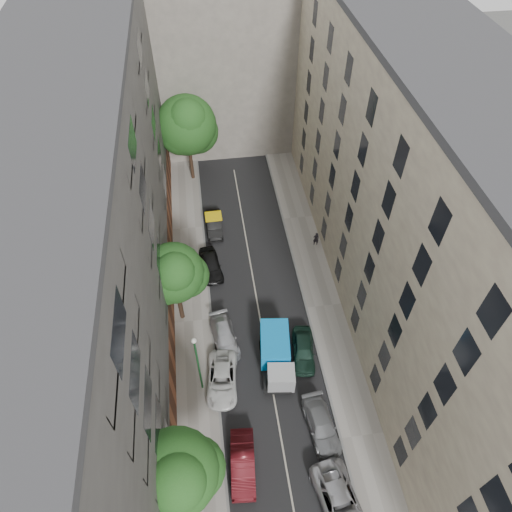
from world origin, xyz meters
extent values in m
plane|color=#4C4C49|center=(0.00, 0.00, 0.00)|extent=(120.00, 120.00, 0.00)
cube|color=black|center=(0.00, 0.00, 0.01)|extent=(8.00, 44.00, 0.02)
cube|color=gray|center=(-5.50, 0.00, 0.07)|extent=(3.00, 44.00, 0.15)
cube|color=gray|center=(5.50, 0.00, 0.07)|extent=(3.00, 44.00, 0.15)
cube|color=#474542|center=(-11.00, 0.00, 10.00)|extent=(8.00, 44.00, 20.00)
cube|color=beige|center=(11.00, 0.00, 10.00)|extent=(8.00, 44.00, 20.00)
cube|color=gray|center=(0.00, 28.00, 9.00)|extent=(18.00, 12.00, 18.00)
cube|color=black|center=(0.60, -4.81, 0.53)|extent=(2.66, 5.42, 0.29)
cube|color=#AFB1B4|center=(0.60, -6.64, 1.40)|extent=(2.11, 1.77, 1.64)
cube|color=#0D9BFF|center=(0.60, -3.94, 1.54)|extent=(2.54, 3.71, 1.74)
cylinder|color=black|center=(-0.32, -6.64, 0.40)|extent=(0.27, 0.81, 0.81)
cylinder|color=black|center=(1.52, -6.64, 0.40)|extent=(0.27, 0.81, 0.81)
cylinder|color=black|center=(-0.32, -3.26, 0.40)|extent=(0.27, 0.81, 0.81)
cylinder|color=black|center=(1.52, -3.26, 0.40)|extent=(0.27, 0.81, 0.81)
imported|color=#4F0F15|center=(-2.80, -11.87, 0.72)|extent=(1.88, 4.49, 1.44)
imported|color=silver|center=(-3.60, -5.80, 0.66)|extent=(2.70, 4.93, 1.31)
imported|color=#BBBBC0|center=(-3.10, -2.20, 0.64)|extent=(2.39, 4.60, 1.27)
imported|color=black|center=(-3.60, 5.40, 0.71)|extent=(2.23, 4.36, 1.42)
imported|color=black|center=(-2.90, 10.59, 0.67)|extent=(1.48, 4.10, 1.34)
imported|color=#B8B7BD|center=(2.80, -15.00, 0.71)|extent=(3.12, 5.43, 1.43)
imported|color=gray|center=(2.80, -10.13, 0.64)|extent=(2.24, 4.56, 1.28)
imported|color=black|center=(2.80, -4.25, 0.71)|extent=(2.26, 4.35, 1.41)
cylinder|color=#382619|center=(-6.40, -13.66, 1.69)|extent=(0.36, 0.36, 3.08)
cylinder|color=#382619|center=(-6.40, -13.66, 4.32)|extent=(0.24, 0.24, 2.20)
sphere|color=#1D4818|center=(-6.40, -13.66, 6.48)|extent=(4.58, 4.58, 4.58)
sphere|color=#1D4818|center=(-5.50, -13.26, 5.42)|extent=(3.43, 3.43, 3.43)
sphere|color=#1D4818|center=(-7.10, -14.16, 5.86)|extent=(3.20, 3.20, 3.20)
sphere|color=#1D4818|center=(-6.20, -14.46, 7.62)|extent=(2.98, 2.98, 2.98)
cylinder|color=#382619|center=(-6.34, 0.54, 1.52)|extent=(0.36, 0.36, 2.74)
cylinder|color=#382619|center=(-6.34, 0.54, 3.86)|extent=(0.24, 0.24, 1.96)
sphere|color=#1D4818|center=(-6.34, 0.54, 5.78)|extent=(4.59, 4.59, 4.59)
sphere|color=#1D4818|center=(-5.44, 0.94, 4.84)|extent=(3.44, 3.44, 3.44)
sphere|color=#1D4818|center=(-7.04, 0.04, 5.23)|extent=(3.21, 3.21, 3.21)
sphere|color=#1D4818|center=(-6.14, -0.26, 6.80)|extent=(2.98, 2.98, 2.98)
cylinder|color=#382619|center=(-4.60, 18.90, 1.73)|extent=(0.36, 0.36, 3.16)
cylinder|color=#382619|center=(-4.60, 18.90, 4.44)|extent=(0.24, 0.24, 2.26)
sphere|color=#1D4818|center=(-4.60, 18.90, 6.66)|extent=(5.98, 5.98, 5.98)
sphere|color=#1D4818|center=(-3.70, 19.30, 5.57)|extent=(4.48, 4.48, 4.48)
sphere|color=#1D4818|center=(-5.30, 18.40, 6.03)|extent=(4.18, 4.18, 4.18)
sphere|color=#1D4818|center=(-4.40, 18.10, 7.83)|extent=(3.89, 3.89, 3.89)
cylinder|color=#1A5C29|center=(-5.08, -5.96, 3.29)|extent=(0.14, 0.14, 6.28)
sphere|color=silver|center=(-5.08, -5.96, 6.53)|extent=(0.36, 0.36, 0.36)
imported|color=black|center=(6.40, 7.09, 0.90)|extent=(0.57, 0.40, 1.49)
camera|label=1|loc=(-3.32, -21.68, 31.44)|focal=32.00mm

